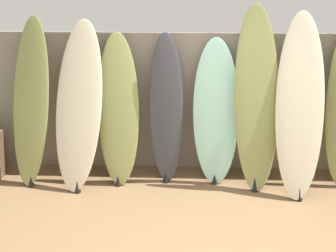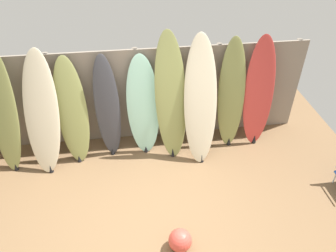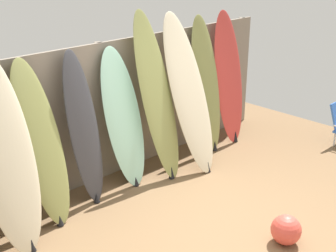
% 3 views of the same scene
% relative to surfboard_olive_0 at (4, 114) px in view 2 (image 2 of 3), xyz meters
% --- Properties ---
extents(ground, '(7.68, 7.68, 0.00)m').
position_rel_surfboard_olive_0_xyz_m(ground, '(2.18, -1.57, -1.00)').
color(ground, brown).
extents(fence_back, '(6.08, 0.11, 1.80)m').
position_rel_surfboard_olive_0_xyz_m(fence_back, '(2.18, 0.43, -0.10)').
color(fence_back, gray).
rests_on(fence_back, ground).
extents(surfboard_olive_0, '(0.54, 0.70, 2.03)m').
position_rel_surfboard_olive_0_xyz_m(surfboard_olive_0, '(0.00, 0.00, 0.00)').
color(surfboard_olive_0, olive).
rests_on(surfboard_olive_0, ground).
extents(surfboard_cream_1, '(0.66, 0.86, 1.99)m').
position_rel_surfboard_olive_0_xyz_m(surfboard_cream_1, '(0.61, -0.07, -0.02)').
color(surfboard_cream_1, beige).
rests_on(surfboard_cream_1, ground).
extents(surfboard_olive_2, '(0.57, 0.62, 1.84)m').
position_rel_surfboard_olive_0_xyz_m(surfboard_olive_2, '(1.06, 0.04, -0.10)').
color(surfboard_olive_2, olive).
rests_on(surfboard_olive_2, ground).
extents(surfboard_charcoal_3, '(0.47, 0.46, 1.84)m').
position_rel_surfboard_olive_0_xyz_m(surfboard_charcoal_3, '(1.65, 0.10, -0.09)').
color(surfboard_charcoal_3, '#38383D').
rests_on(surfboard_charcoal_3, ground).
extents(surfboard_seafoam_4, '(0.59, 0.52, 1.77)m').
position_rel_surfboard_olive_0_xyz_m(surfboard_seafoam_4, '(2.26, 0.12, -0.13)').
color(surfboard_seafoam_4, '#9ED6BC').
rests_on(surfboard_seafoam_4, ground).
extents(surfboard_olive_5, '(0.60, 0.69, 2.18)m').
position_rel_surfboard_olive_0_xyz_m(surfboard_olive_5, '(2.73, -0.00, 0.07)').
color(surfboard_olive_5, olive).
rests_on(surfboard_olive_5, ground).
extents(surfboard_cream_6, '(0.64, 0.95, 2.10)m').
position_rel_surfboard_olive_0_xyz_m(surfboard_cream_6, '(3.22, -0.10, 0.04)').
color(surfboard_cream_6, beige).
rests_on(surfboard_cream_6, ground).
extents(surfboard_olive_7, '(0.52, 0.54, 1.99)m').
position_rel_surfboard_olive_0_xyz_m(surfboard_olive_7, '(3.83, 0.12, -0.02)').
color(surfboard_olive_7, olive).
rests_on(surfboard_olive_7, ground).
extents(surfboard_red_8, '(0.58, 0.52, 2.01)m').
position_rel_surfboard_olive_0_xyz_m(surfboard_red_8, '(4.32, 0.09, -0.01)').
color(surfboard_red_8, '#D13D38').
rests_on(surfboard_red_8, ground).
extents(beach_ball, '(0.32, 0.32, 0.32)m').
position_rel_surfboard_olive_0_xyz_m(beach_ball, '(2.57, -2.11, -0.84)').
color(beach_ball, '#E54C3F').
rests_on(beach_ball, ground).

